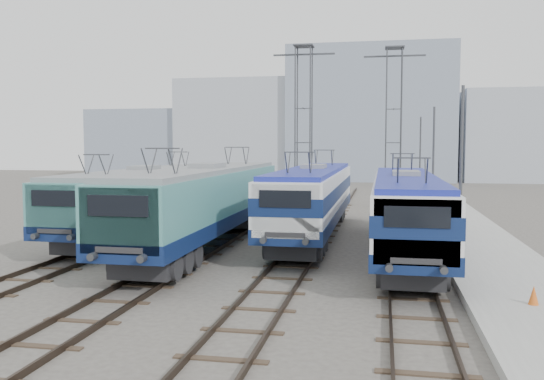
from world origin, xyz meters
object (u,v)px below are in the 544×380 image
(locomotive_far_left, at_px, (143,195))
(catenary_tower_west, at_px, (304,120))
(mast_mid, at_px, (433,168))
(mast_rear, at_px, (420,162))
(locomotive_center_left, at_px, (206,200))
(locomotive_far_right, at_px, (405,206))
(catenary_tower_east, at_px, (394,121))
(mast_front, at_px, (461,181))
(locomotive_center_right, at_px, (313,195))
(safety_cone, at_px, (534,295))

(locomotive_far_left, height_order, catenary_tower_west, catenary_tower_west)
(catenary_tower_west, distance_m, mast_mid, 12.16)
(mast_rear, bearing_deg, locomotive_center_left, -117.69)
(locomotive_far_left, xyz_separation_m, locomotive_far_right, (13.50, -3.26, 0.05))
(locomotive_center_left, bearing_deg, locomotive_far_left, 145.07)
(locomotive_far_right, xyz_separation_m, mast_rear, (1.85, 20.79, 1.30))
(catenary_tower_east, height_order, mast_front, catenary_tower_east)
(locomotive_center_right, relative_size, mast_mid, 2.54)
(safety_cone, bearing_deg, catenary_tower_east, 97.44)
(locomotive_center_right, bearing_deg, mast_mid, 36.29)
(catenary_tower_east, xyz_separation_m, mast_front, (2.10, -22.00, -3.14))
(mast_mid, bearing_deg, locomotive_far_right, -101.88)
(locomotive_far_left, relative_size, locomotive_center_left, 0.93)
(catenary_tower_west, height_order, mast_mid, catenary_tower_west)
(catenary_tower_west, relative_size, safety_cone, 22.06)
(safety_cone, bearing_deg, locomotive_far_left, 145.69)
(locomotive_center_left, bearing_deg, safety_cone, -34.08)
(locomotive_far_left, distance_m, locomotive_far_right, 13.89)
(locomotive_far_left, xyz_separation_m, catenary_tower_west, (6.75, 13.53, 4.49))
(locomotive_far_right, bearing_deg, catenary_tower_west, 111.90)
(catenary_tower_west, bearing_deg, locomotive_far_right, -68.10)
(locomotive_center_right, bearing_deg, catenary_tower_west, 100.08)
(mast_rear, height_order, safety_cone, mast_rear)
(locomotive_center_left, distance_m, mast_front, 11.41)
(locomotive_center_right, distance_m, catenary_tower_west, 13.58)
(locomotive_far_left, xyz_separation_m, mast_mid, (15.35, 5.53, 1.34))
(mast_mid, bearing_deg, catenary_tower_west, 137.07)
(catenary_tower_east, xyz_separation_m, mast_mid, (2.10, -10.00, -3.14))
(locomotive_center_left, distance_m, mast_rear, 23.38)
(locomotive_center_left, relative_size, catenary_tower_east, 1.54)
(catenary_tower_east, height_order, mast_mid, catenary_tower_east)
(catenary_tower_west, xyz_separation_m, catenary_tower_east, (6.50, 2.00, 0.00))
(locomotive_center_left, relative_size, locomotive_far_right, 1.08)
(catenary_tower_east, relative_size, mast_rear, 1.71)
(locomotive_center_left, relative_size, mast_front, 2.64)
(catenary_tower_west, relative_size, mast_rear, 1.71)
(mast_rear, bearing_deg, locomotive_far_left, -131.21)
(locomotive_far_left, height_order, catenary_tower_east, catenary_tower_east)
(locomotive_far_left, bearing_deg, catenary_tower_west, 63.49)
(locomotive_center_left, bearing_deg, catenary_tower_west, 82.31)
(catenary_tower_west, bearing_deg, locomotive_far_left, -116.51)
(catenary_tower_west, bearing_deg, locomotive_center_right, -79.92)
(locomotive_far_left, xyz_separation_m, safety_cone, (16.77, -11.45, -1.59))
(mast_front, height_order, mast_mid, same)
(locomotive_far_right, distance_m, mast_front, 3.92)
(locomotive_center_left, bearing_deg, locomotive_far_right, -0.75)
(mast_front, bearing_deg, mast_rear, 90.00)
(catenary_tower_west, height_order, mast_front, catenary_tower_west)
(locomotive_center_right, distance_m, mast_mid, 7.97)
(catenary_tower_west, distance_m, mast_rear, 9.99)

